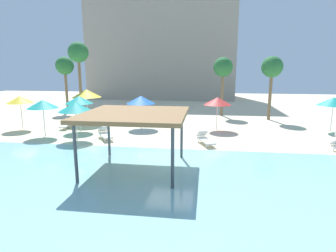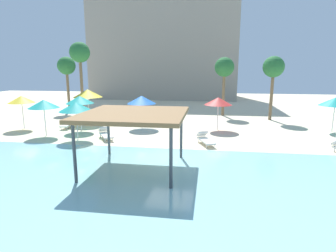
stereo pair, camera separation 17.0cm
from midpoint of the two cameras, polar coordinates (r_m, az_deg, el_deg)
ground_plane at (r=15.29m, az=0.25°, el=-6.33°), size 80.00×80.00×0.00m
lagoon_water at (r=10.48m, az=-3.64°, el=-15.06°), size 44.00×13.50×0.04m
shade_pavilion at (r=13.00m, az=-7.15°, el=2.06°), size 4.70×4.70×2.73m
beach_umbrella_teal_0 at (r=22.38m, az=-17.84°, el=5.07°), size 2.08×2.08×2.65m
beach_umbrella_blue_1 at (r=22.44m, az=-5.75°, el=5.31°), size 2.28×2.28×2.57m
beach_umbrella_teal_2 at (r=21.43m, az=-24.28°, el=4.07°), size 2.10×2.10×2.56m
beach_umbrella_yellow_3 at (r=24.79m, az=-27.98°, el=4.75°), size 1.99×1.99×2.60m
beach_umbrella_teal_4 at (r=24.34m, az=30.39°, el=4.32°), size 2.27×2.27×2.60m
beach_umbrella_teal_5 at (r=19.50m, az=-18.51°, el=3.70°), size 2.21×2.21×2.53m
beach_umbrella_yellow_6 at (r=25.14m, az=-16.36°, el=6.36°), size 2.46×2.46×2.94m
beach_umbrella_red_7 at (r=21.96m, az=9.78°, el=5.00°), size 2.11×2.11×2.53m
lounge_chair_0 at (r=24.03m, az=-19.89°, el=0.44°), size 0.74×1.94×0.74m
lounge_chair_2 at (r=17.91m, az=7.25°, el=-2.63°), size 1.26×1.98×0.74m
lounge_chair_5 at (r=19.58m, az=-12.88°, el=-1.59°), size 1.55×1.91×0.74m
palm_tree_0 at (r=28.67m, az=10.93°, el=11.40°), size 1.90×1.90×5.76m
palm_tree_1 at (r=32.58m, az=-20.33°, el=11.15°), size 1.90×1.90×5.91m
palm_tree_2 at (r=27.46m, az=20.16°, el=10.93°), size 1.90×1.90×5.77m
palm_tree_3 at (r=28.42m, az=-17.87°, el=13.63°), size 1.90×1.90×7.11m
hotel_block_0 at (r=47.02m, az=-0.99°, el=16.26°), size 22.11×10.96×16.92m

